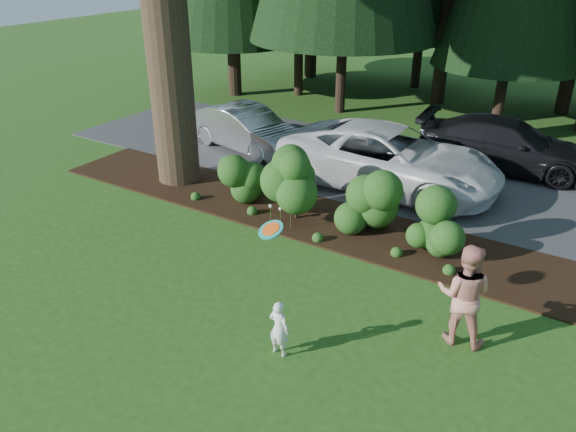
{
  "coord_description": "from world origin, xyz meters",
  "views": [
    {
      "loc": [
        6.62,
        -8.16,
        6.55
      ],
      "look_at": [
        0.92,
        0.82,
        1.3
      ],
      "focal_mm": 35.0,
      "sensor_mm": 36.0,
      "label": 1
    }
  ],
  "objects_px": {
    "car_silver_wagon": "(247,129)",
    "frisbee": "(271,230)",
    "car_white_suv": "(389,158)",
    "adult": "(464,295)",
    "child": "(279,328)",
    "car_dark_suv": "(506,145)"
  },
  "relations": [
    {
      "from": "frisbee",
      "to": "car_dark_suv",
      "type": "bearing_deg",
      "value": 81.96
    },
    {
      "from": "car_white_suv",
      "to": "car_dark_suv",
      "type": "xyz_separation_m",
      "value": [
        2.51,
        3.3,
        -0.11
      ]
    },
    {
      "from": "car_dark_suv",
      "to": "child",
      "type": "bearing_deg",
      "value": 170.0
    },
    {
      "from": "child",
      "to": "adult",
      "type": "height_order",
      "value": "adult"
    },
    {
      "from": "car_silver_wagon",
      "to": "frisbee",
      "type": "height_order",
      "value": "frisbee"
    },
    {
      "from": "car_silver_wagon",
      "to": "child",
      "type": "bearing_deg",
      "value": -129.03
    },
    {
      "from": "child",
      "to": "car_silver_wagon",
      "type": "bearing_deg",
      "value": -47.97
    },
    {
      "from": "car_silver_wagon",
      "to": "car_white_suv",
      "type": "height_order",
      "value": "car_white_suv"
    },
    {
      "from": "child",
      "to": "adult",
      "type": "distance_m",
      "value": 3.29
    },
    {
      "from": "frisbee",
      "to": "car_white_suv",
      "type": "bearing_deg",
      "value": 97.42
    },
    {
      "from": "car_white_suv",
      "to": "car_silver_wagon",
      "type": "bearing_deg",
      "value": 85.49
    },
    {
      "from": "car_white_suv",
      "to": "child",
      "type": "bearing_deg",
      "value": -169.96
    },
    {
      "from": "car_silver_wagon",
      "to": "frisbee",
      "type": "xyz_separation_m",
      "value": [
        6.37,
        -7.96,
        1.43
      ]
    },
    {
      "from": "child",
      "to": "frisbee",
      "type": "distance_m",
      "value": 1.74
    },
    {
      "from": "car_silver_wagon",
      "to": "child",
      "type": "relative_size",
      "value": 4.14
    },
    {
      "from": "car_silver_wagon",
      "to": "frisbee",
      "type": "relative_size",
      "value": 9.38
    },
    {
      "from": "car_dark_suv",
      "to": "child",
      "type": "distance_m",
      "value": 11.23
    },
    {
      "from": "car_dark_suv",
      "to": "child",
      "type": "xyz_separation_m",
      "value": [
        -1.14,
        -11.17,
        -0.27
      ]
    },
    {
      "from": "car_white_suv",
      "to": "child",
      "type": "distance_m",
      "value": 7.99
    },
    {
      "from": "car_white_suv",
      "to": "car_dark_suv",
      "type": "relative_size",
      "value": 1.18
    },
    {
      "from": "adult",
      "to": "car_white_suv",
      "type": "bearing_deg",
      "value": -64.98
    },
    {
      "from": "car_white_suv",
      "to": "adult",
      "type": "xyz_separation_m",
      "value": [
        3.89,
        -5.81,
        0.06
      ]
    }
  ]
}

